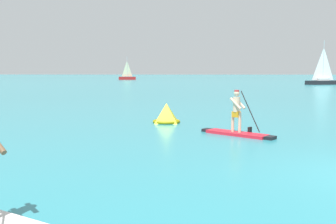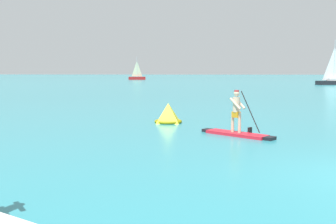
% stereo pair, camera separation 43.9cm
% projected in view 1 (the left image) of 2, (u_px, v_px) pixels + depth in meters
% --- Properties ---
extents(paddleboarder_mid_center, '(2.60, 2.18, 1.72)m').
position_uv_depth(paddleboarder_mid_center, '(237.00, 126.00, 14.27)').
color(paddleboarder_mid_center, red).
rests_on(paddleboarder_mid_center, ground).
extents(race_marker_buoy, '(1.49, 1.49, 0.91)m').
position_uv_depth(race_marker_buoy, '(166.00, 114.00, 17.69)').
color(race_marker_buoy, yellow).
rests_on(race_marker_buoy, ground).
extents(sailboat_left_horizon, '(4.56, 1.90, 6.04)m').
position_uv_depth(sailboat_left_horizon, '(127.00, 77.00, 99.63)').
color(sailboat_left_horizon, '#A51E1E').
rests_on(sailboat_left_horizon, ground).
extents(sailboat_right_horizon, '(6.03, 2.82, 7.54)m').
position_uv_depth(sailboat_right_horizon, '(323.00, 79.00, 65.49)').
color(sailboat_right_horizon, black).
rests_on(sailboat_right_horizon, ground).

